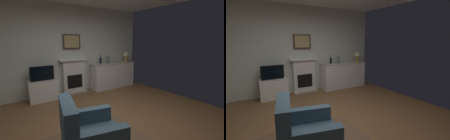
% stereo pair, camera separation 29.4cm
% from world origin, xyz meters
% --- Properties ---
extents(ground_plane, '(5.42, 5.32, 0.10)m').
position_xyz_m(ground_plane, '(0.00, 0.00, -0.05)').
color(ground_plane, brown).
rests_on(ground_plane, ground).
extents(wall_rear, '(5.42, 0.06, 2.75)m').
position_xyz_m(wall_rear, '(0.00, 2.63, 1.38)').
color(wall_rear, silver).
rests_on(wall_rear, ground_plane).
extents(fireplace_unit, '(0.87, 0.30, 1.10)m').
position_xyz_m(fireplace_unit, '(0.14, 2.50, 0.55)').
color(fireplace_unit, white).
rests_on(fireplace_unit, ground_plane).
extents(framed_picture, '(0.55, 0.04, 0.45)m').
position_xyz_m(framed_picture, '(0.14, 2.55, 1.63)').
color(framed_picture, '#473323').
extents(sideboard_cabinet, '(1.63, 0.49, 0.89)m').
position_xyz_m(sideboard_cabinet, '(1.54, 2.33, 0.44)').
color(sideboard_cabinet, white).
rests_on(sideboard_cabinet, ground_plane).
extents(table_lamp, '(0.26, 0.26, 0.40)m').
position_xyz_m(table_lamp, '(2.15, 2.33, 1.17)').
color(table_lamp, '#B79338').
rests_on(table_lamp, sideboard_cabinet).
extents(wine_bottle, '(0.08, 0.08, 0.29)m').
position_xyz_m(wine_bottle, '(1.06, 2.37, 0.99)').
color(wine_bottle, black).
rests_on(wine_bottle, sideboard_cabinet).
extents(wine_glass_left, '(0.07, 0.07, 0.16)m').
position_xyz_m(wine_glass_left, '(1.46, 2.29, 1.01)').
color(wine_glass_left, silver).
rests_on(wine_glass_left, sideboard_cabinet).
extents(wine_glass_center, '(0.07, 0.07, 0.16)m').
position_xyz_m(wine_glass_center, '(1.57, 2.34, 1.01)').
color(wine_glass_center, silver).
rests_on(wine_glass_center, sideboard_cabinet).
extents(wine_glass_right, '(0.07, 0.07, 0.16)m').
position_xyz_m(wine_glass_right, '(1.68, 2.32, 1.01)').
color(wine_glass_right, silver).
rests_on(wine_glass_right, sideboard_cabinet).
extents(vase_decorative, '(0.11, 0.11, 0.28)m').
position_xyz_m(vase_decorative, '(1.30, 2.28, 1.03)').
color(vase_decorative, slate).
rests_on(vase_decorative, sideboard_cabinet).
extents(tv_cabinet, '(0.75, 0.42, 0.58)m').
position_xyz_m(tv_cabinet, '(-0.83, 2.34, 0.29)').
color(tv_cabinet, white).
rests_on(tv_cabinet, ground_plane).
extents(tv_set, '(0.62, 0.07, 0.40)m').
position_xyz_m(tv_set, '(-0.83, 2.32, 0.78)').
color(tv_set, black).
rests_on(tv_set, tv_cabinet).
extents(armchair, '(0.96, 0.92, 0.92)m').
position_xyz_m(armchair, '(-0.86, -0.52, 0.38)').
color(armchair, '#3F596B').
rests_on(armchair, ground_plane).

